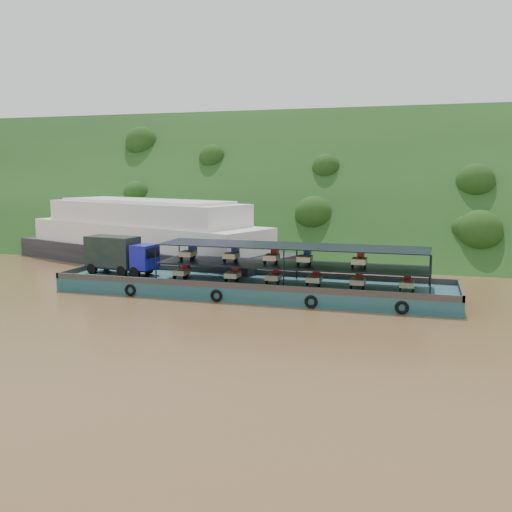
# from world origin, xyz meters

# --- Properties ---
(ground) EXTENTS (160.00, 160.00, 0.00)m
(ground) POSITION_xyz_m (0.00, 0.00, 0.00)
(ground) COLOR brown
(ground) RESTS_ON ground
(hillside) EXTENTS (140.00, 39.60, 39.60)m
(hillside) POSITION_xyz_m (0.00, 36.00, 0.00)
(hillside) COLOR #153212
(hillside) RESTS_ON ground
(cargo_barge) EXTENTS (35.00, 7.18, 4.75)m
(cargo_barge) POSITION_xyz_m (-3.14, 1.06, 1.17)
(cargo_barge) COLOR #15464C
(cargo_barge) RESTS_ON ground
(passenger_ferry) EXTENTS (38.45, 21.91, 7.60)m
(passenger_ferry) POSITION_xyz_m (-18.84, 14.13, 3.29)
(passenger_ferry) COLOR black
(passenger_ferry) RESTS_ON ground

